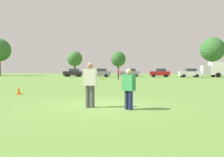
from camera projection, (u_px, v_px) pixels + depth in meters
name	position (u px, v px, depth m)	size (l,w,h in m)	color
ground_plane	(103.00, 105.00, 8.64)	(172.58, 172.58, 0.00)	#608C3D
player_thrower	(90.00, 82.00, 8.14)	(0.49, 0.29, 1.71)	#4C4C51
player_defender	(129.00, 87.00, 7.70)	(0.51, 0.44, 1.49)	#1E234C
frisbee	(103.00, 79.00, 8.19)	(0.27, 0.27, 0.05)	yellow
traffic_cone	(18.00, 90.00, 12.71)	(0.32, 0.32, 0.48)	#D8590C
parked_car_near_left	(73.00, 73.00, 48.52)	(4.30, 2.41, 1.82)	black
parked_car_mid_left	(101.00, 73.00, 45.56)	(4.30, 2.41, 1.82)	slate
parked_car_center	(130.00, 73.00, 46.26)	(4.30, 2.41, 1.82)	slate
parked_car_mid_right	(160.00, 73.00, 45.97)	(4.30, 2.41, 1.82)	maroon
parked_car_near_right	(190.00, 73.00, 44.44)	(4.30, 2.41, 1.82)	silver
box_truck	(224.00, 69.00, 44.68)	(8.63, 3.34, 3.18)	white
bystander_sideline_watcher	(118.00, 74.00, 34.13)	(0.33, 0.49, 1.64)	black
tree_center_elm	(75.00, 59.00, 54.87)	(3.96, 3.96, 6.44)	brown
tree_east_birch	(118.00, 59.00, 54.29)	(3.85, 3.85, 6.26)	brown
tree_east_oak	(212.00, 50.00, 51.45)	(5.78, 5.78, 9.39)	brown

